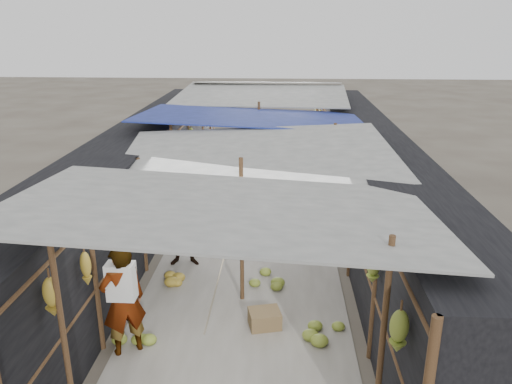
% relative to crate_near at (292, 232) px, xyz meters
% --- Properties ---
extents(aisle_slab, '(3.60, 16.00, 0.02)m').
position_rel_crate_near_xyz_m(aisle_slab, '(-0.93, 0.76, -0.14)').
color(aisle_slab, '#9E998E').
rests_on(aisle_slab, ground).
extents(stall_left, '(1.40, 15.00, 2.30)m').
position_rel_crate_near_xyz_m(stall_left, '(-3.63, 0.76, 1.00)').
color(stall_left, black).
rests_on(stall_left, ground).
extents(stall_right, '(1.40, 15.00, 2.30)m').
position_rel_crate_near_xyz_m(stall_right, '(1.77, 0.76, 1.00)').
color(stall_right, black).
rests_on(stall_right, ground).
extents(crate_near, '(0.49, 0.39, 0.29)m').
position_rel_crate_near_xyz_m(crate_near, '(0.00, 0.00, 0.00)').
color(crate_near, olive).
rests_on(crate_near, ground).
extents(crate_mid, '(0.57, 0.50, 0.30)m').
position_rel_crate_near_xyz_m(crate_mid, '(-0.50, -3.56, 0.00)').
color(crate_mid, olive).
rests_on(crate_mid, ground).
extents(crate_back, '(0.43, 0.37, 0.25)m').
position_rel_crate_near_xyz_m(crate_back, '(-1.46, 3.04, -0.02)').
color(crate_back, olive).
rests_on(crate_back, ground).
extents(black_basin, '(0.55, 0.55, 0.17)m').
position_rel_crate_near_xyz_m(black_basin, '(0.77, 0.87, -0.06)').
color(black_basin, black).
rests_on(black_basin, ground).
extents(vendor_elderly, '(0.76, 0.69, 1.74)m').
position_rel_crate_near_xyz_m(vendor_elderly, '(-2.52, -4.31, 0.72)').
color(vendor_elderly, white).
rests_on(vendor_elderly, ground).
extents(shopper_blue, '(0.77, 0.61, 1.51)m').
position_rel_crate_near_xyz_m(shopper_blue, '(-2.12, -1.46, 0.61)').
color(shopper_blue, '#1F489F').
rests_on(shopper_blue, ground).
extents(vendor_seated, '(0.34, 0.54, 0.81)m').
position_rel_crate_near_xyz_m(vendor_seated, '(0.38, 0.33, 0.26)').
color(vendor_seated, '#524A47').
rests_on(vendor_seated, ground).
extents(market_canopy, '(5.62, 15.20, 2.77)m').
position_rel_crate_near_xyz_m(market_canopy, '(-0.90, 1.07, 2.26)').
color(market_canopy, brown).
rests_on(market_canopy, ground).
extents(hanging_bananas, '(3.96, 13.97, 0.85)m').
position_rel_crate_near_xyz_m(hanging_bananas, '(-0.89, 0.76, 1.50)').
color(hanging_bananas, olive).
rests_on(hanging_bananas, ground).
extents(floor_bananas, '(3.95, 9.63, 0.36)m').
position_rel_crate_near_xyz_m(floor_bananas, '(-1.07, -0.03, 0.01)').
color(floor_bananas, olive).
rests_on(floor_bananas, ground).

